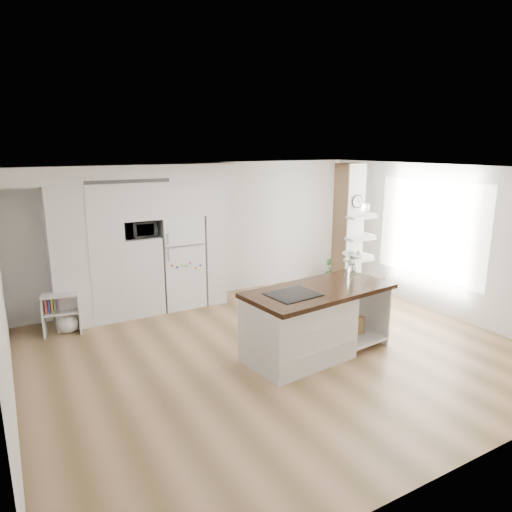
{
  "coord_description": "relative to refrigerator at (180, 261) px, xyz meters",
  "views": [
    {
      "loc": [
        -3.39,
        -5.34,
        3.01
      ],
      "look_at": [
        0.13,
        0.9,
        1.27
      ],
      "focal_mm": 32.0,
      "sensor_mm": 36.0,
      "label": 1
    }
  ],
  "objects": [
    {
      "name": "microwave",
      "position": [
        -0.75,
        -0.06,
        0.69
      ],
      "size": [
        0.54,
        0.37,
        0.3
      ],
      "primitive_type": "imported",
      "color": "#2D2D2D",
      "rests_on": "cabinet_wall"
    },
    {
      "name": "floor",
      "position": [
        0.53,
        -2.68,
        -0.88
      ],
      "size": [
        7.0,
        6.0,
        0.01
      ],
      "primitive_type": "cube",
      "color": "tan",
      "rests_on": "ground"
    },
    {
      "name": "decor_bowl",
      "position": [
        2.82,
        -1.78,
        0.13
      ],
      "size": [
        0.22,
        0.22,
        0.05
      ],
      "primitive_type": "imported",
      "color": "white",
      "rests_on": "column"
    },
    {
      "name": "floor_plant_a",
      "position": [
        3.52,
        -1.68,
        -0.63
      ],
      "size": [
        0.32,
        0.28,
        0.49
      ],
      "primitive_type": "imported",
      "rotation": [
        0.0,
        0.0,
        -0.25
      ],
      "color": "#286528",
      "rests_on": "floor"
    },
    {
      "name": "cabinet_wall",
      "position": [
        -0.92,
        -0.01,
        0.63
      ],
      "size": [
        4.0,
        0.71,
        2.7
      ],
      "color": "silver",
      "rests_on": "floor"
    },
    {
      "name": "room",
      "position": [
        0.53,
        -2.68,
        0.98
      ],
      "size": [
        7.04,
        6.04,
        2.72
      ],
      "color": "white",
      "rests_on": "ground"
    },
    {
      "name": "window",
      "position": [
        4.0,
        -2.38,
        0.62
      ],
      "size": [
        0.0,
        2.4,
        2.4
      ],
      "primitive_type": "plane",
      "rotation": [
        1.57,
        0.0,
        -1.57
      ],
      "color": "white",
      "rests_on": "room"
    },
    {
      "name": "column",
      "position": [
        2.9,
        -1.55,
        0.48
      ],
      "size": [
        0.69,
        0.9,
        2.7
      ],
      "color": "silver",
      "rests_on": "floor"
    },
    {
      "name": "shelf_plant",
      "position": [
        3.15,
        -1.38,
        0.65
      ],
      "size": [
        0.27,
        0.23,
        0.3
      ],
      "primitive_type": "imported",
      "color": "#286528",
      "rests_on": "column"
    },
    {
      "name": "kitchen_island",
      "position": [
        0.77,
        -3.01,
        -0.36
      ],
      "size": [
        2.32,
        1.29,
        1.57
      ],
      "rotation": [
        0.0,
        0.0,
        0.11
      ],
      "color": "silver",
      "rests_on": "floor"
    },
    {
      "name": "refrigerator",
      "position": [
        0.0,
        0.0,
        0.0
      ],
      "size": [
        0.78,
        0.69,
        1.75
      ],
      "color": "white",
      "rests_on": "floor"
    },
    {
      "name": "pendant_light",
      "position": [
        2.23,
        -2.53,
        1.24
      ],
      "size": [
        0.12,
        0.12,
        0.1
      ],
      "primitive_type": "cylinder",
      "color": "white",
      "rests_on": "room"
    },
    {
      "name": "bookshelf",
      "position": [
        -2.16,
        -0.36,
        -0.57
      ],
      "size": [
        0.63,
        0.43,
        0.68
      ],
      "rotation": [
        0.0,
        0.0,
        -0.17
      ],
      "color": "silver",
      "rests_on": "floor"
    },
    {
      "name": "floor_plant_b",
      "position": [
        3.52,
        -0.18,
        -0.62
      ],
      "size": [
        0.36,
        0.36,
        0.52
      ],
      "primitive_type": "imported",
      "rotation": [
        0.0,
        0.0,
        -0.26
      ],
      "color": "#286528",
      "rests_on": "floor"
    }
  ]
}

